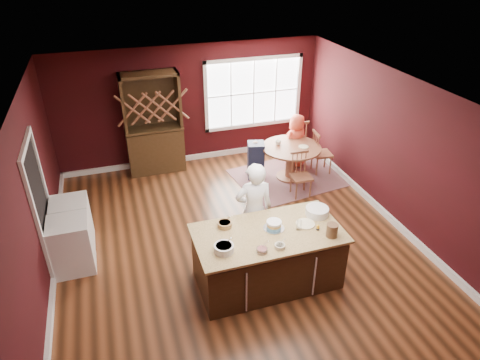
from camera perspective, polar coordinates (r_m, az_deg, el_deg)
name	(u,v)px	position (r m, az deg, el deg)	size (l,w,h in m)	color
room_shell	(237,178)	(6.74, -0.45, 0.25)	(7.00, 7.00, 7.00)	brown
window	(253,93)	(10.14, 1.80, 11.54)	(2.36, 0.10, 1.66)	white
doorway	(42,207)	(7.30, -24.87, -3.31)	(0.08, 1.26, 2.13)	white
kitchen_island	(267,258)	(6.58, 3.66, -10.34)	(2.18, 1.14, 0.92)	#3C2919
dining_table	(291,156)	(9.34, 6.81, 3.24)	(1.28, 1.28, 0.75)	brown
baker	(254,211)	(6.86, 1.88, -4.11)	(0.62, 0.41, 1.70)	white
layer_cake	(274,225)	(6.33, 4.55, -6.01)	(0.31, 0.31, 0.13)	white
bowl_blue	(224,248)	(5.90, -2.16, -9.09)	(0.28, 0.28, 0.11)	white
bowl_yellow	(225,224)	(6.36, -2.06, -5.94)	(0.22, 0.22, 0.08)	#AC7947
bowl_pink	(262,250)	(5.91, 2.96, -9.32)	(0.17, 0.17, 0.06)	white
bowl_olive	(280,246)	(6.00, 5.33, -8.78)	(0.15, 0.15, 0.06)	beige
drinking_glass	(299,225)	(6.33, 7.89, -6.00)	(0.08, 0.08, 0.16)	silver
dinner_plate	(305,224)	(6.50, 8.70, -5.80)	(0.29, 0.29, 0.02)	beige
white_tub	(317,211)	(6.71, 10.23, -4.13)	(0.36, 0.36, 0.12)	white
stoneware_crock	(332,230)	(6.28, 12.17, -6.57)	(0.17, 0.17, 0.20)	brown
toy_figurine	(318,227)	(6.39, 10.35, -6.25)	(0.05, 0.05, 0.09)	#F1A819
rug	(290,177)	(9.58, 6.62, 0.41)	(2.33, 1.80, 0.01)	brown
chair_east	(322,152)	(9.70, 10.90, 3.71)	(0.42, 0.40, 0.99)	brown
chair_south	(301,175)	(8.72, 8.19, 0.65)	(0.40, 0.38, 0.95)	brown
chair_north	(295,140)	(10.10, 7.37, 5.31)	(0.45, 0.43, 1.06)	brown
seated_woman	(296,141)	(9.80, 7.48, 5.15)	(0.62, 0.40, 1.26)	#DE4C32
high_chair	(256,160)	(9.34, 2.11, 2.73)	(0.35, 0.35, 0.86)	black
toddler	(253,142)	(9.25, 1.76, 5.08)	(0.18, 0.14, 0.26)	#8CA5BF
table_plate	(304,147)	(9.25, 8.47, 4.40)	(0.22, 0.22, 0.02)	beige
table_cup	(278,143)	(9.28, 5.12, 5.00)	(0.13, 0.13, 0.10)	white
hutch	(153,124)	(9.55, -11.49, 7.34)	(1.22, 0.51, 2.25)	black
washer	(72,245)	(7.30, -21.53, -8.08)	(0.61, 0.59, 0.89)	silver
dryer	(73,223)	(7.83, -21.43, -5.36)	(0.60, 0.58, 0.87)	silver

